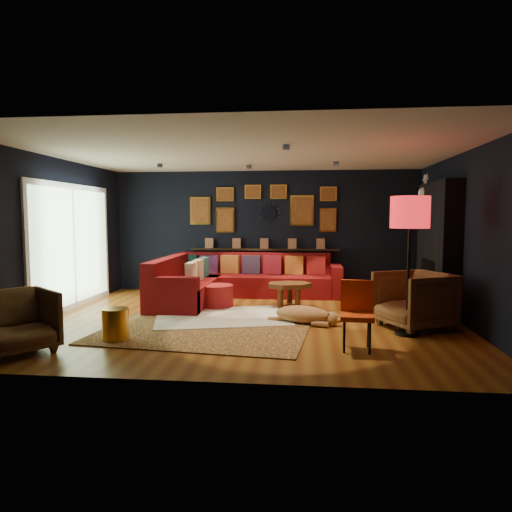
# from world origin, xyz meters

# --- Properties ---
(floor) EXTENTS (6.50, 6.50, 0.00)m
(floor) POSITION_xyz_m (0.00, 0.00, 0.00)
(floor) COLOR brown
(floor) RESTS_ON ground
(room_walls) EXTENTS (6.50, 6.50, 6.50)m
(room_walls) POSITION_xyz_m (0.00, 0.00, 1.59)
(room_walls) COLOR black
(room_walls) RESTS_ON ground
(sectional) EXTENTS (3.41, 2.69, 0.86)m
(sectional) POSITION_xyz_m (-0.61, 1.81, 0.32)
(sectional) COLOR maroon
(sectional) RESTS_ON ground
(ledge) EXTENTS (3.20, 0.12, 0.04)m
(ledge) POSITION_xyz_m (0.00, 2.68, 0.92)
(ledge) COLOR black
(ledge) RESTS_ON room_walls
(gallery_wall) EXTENTS (3.15, 0.04, 1.02)m
(gallery_wall) POSITION_xyz_m (-0.01, 2.72, 1.81)
(gallery_wall) COLOR gold
(gallery_wall) RESTS_ON room_walls
(sunburst_mirror) EXTENTS (0.47, 0.16, 0.47)m
(sunburst_mirror) POSITION_xyz_m (0.10, 2.72, 1.70)
(sunburst_mirror) COLOR silver
(sunburst_mirror) RESTS_ON room_walls
(fireplace) EXTENTS (0.31, 1.60, 2.20)m
(fireplace) POSITION_xyz_m (3.09, 0.90, 1.02)
(fireplace) COLOR black
(fireplace) RESTS_ON ground
(deer_head) EXTENTS (0.50, 0.28, 0.45)m
(deer_head) POSITION_xyz_m (3.14, 1.40, 2.05)
(deer_head) COLOR white
(deer_head) RESTS_ON fireplace
(sliding_door) EXTENTS (0.06, 2.80, 2.20)m
(sliding_door) POSITION_xyz_m (-3.22, 0.60, 1.10)
(sliding_door) COLOR white
(sliding_door) RESTS_ON ground
(ceiling_spots) EXTENTS (3.30, 2.50, 0.06)m
(ceiling_spots) POSITION_xyz_m (-0.00, 0.80, 2.56)
(ceiling_spots) COLOR black
(ceiling_spots) RESTS_ON room_walls
(shag_rug) EXTENTS (2.39, 1.98, 0.03)m
(shag_rug) POSITION_xyz_m (-0.45, 0.06, 0.01)
(shag_rug) COLOR silver
(shag_rug) RESTS_ON ground
(leopard_rug) EXTENTS (3.11, 2.37, 0.02)m
(leopard_rug) POSITION_xyz_m (-0.55, -0.81, 0.01)
(leopard_rug) COLOR #CF8E4C
(leopard_rug) RESTS_ON ground
(coffee_table) EXTENTS (0.94, 0.79, 0.41)m
(coffee_table) POSITION_xyz_m (0.59, 1.09, 0.35)
(coffee_table) COLOR brown
(coffee_table) RESTS_ON shag_rug
(pouf) EXTENTS (0.58, 0.58, 0.38)m
(pouf) POSITION_xyz_m (-0.69, 0.88, 0.22)
(pouf) COLOR #A41B1E
(pouf) RESTS_ON shag_rug
(armchair_left) EXTENTS (1.09, 1.10, 0.83)m
(armchair_left) POSITION_xyz_m (-2.55, -2.05, 0.41)
(armchair_left) COLOR #AD753F
(armchair_left) RESTS_ON ground
(armchair_right) EXTENTS (1.15, 1.18, 0.92)m
(armchair_right) POSITION_xyz_m (2.45, -0.31, 0.46)
(armchair_right) COLOR #AD753F
(armchair_right) RESTS_ON ground
(gold_stool) EXTENTS (0.34, 0.34, 0.43)m
(gold_stool) POSITION_xyz_m (-1.60, -1.40, 0.21)
(gold_stool) COLOR gold
(gold_stool) RESTS_ON ground
(orange_chair) EXTENTS (0.42, 0.42, 0.84)m
(orange_chair) POSITION_xyz_m (1.51, -1.43, 0.49)
(orange_chair) COLOR black
(orange_chair) RESTS_ON ground
(floor_lamp) EXTENTS (0.52, 0.52, 1.90)m
(floor_lamp) POSITION_xyz_m (2.27, -0.69, 1.61)
(floor_lamp) COLOR black
(floor_lamp) RESTS_ON ground
(dog) EXTENTS (1.26, 0.86, 0.36)m
(dog) POSITION_xyz_m (0.84, -0.20, 0.20)
(dog) COLOR #A87848
(dog) RESTS_ON leopard_rug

